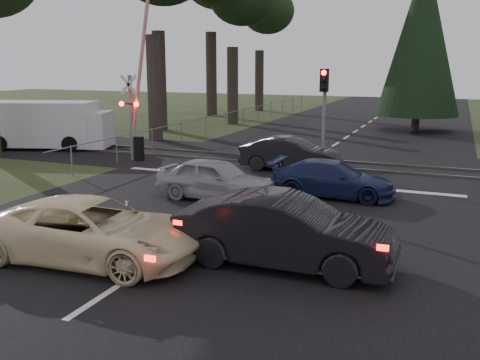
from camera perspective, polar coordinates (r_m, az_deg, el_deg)
The scene contains 17 objects.
ground at distance 12.83m, azimuth -7.17°, elevation -7.47°, with size 120.00×120.00×0.00m, color #2C3618.
road at distance 21.78m, azimuth 5.72°, elevation 0.88°, with size 14.00×100.00×0.01m, color black.
rail_corridor at distance 23.67m, azimuth 7.10°, elevation 1.78°, with size 120.00×8.00×0.01m, color black.
stop_line at distance 20.09m, azimuth 4.27°, elevation -0.05°, with size 13.00×0.35×0.00m, color silver.
rail_near at distance 22.90m, azimuth 6.58°, elevation 1.55°, with size 120.00×0.12×0.10m, color #59544C.
rail_far at distance 24.42m, azimuth 7.59°, elevation 2.20°, with size 120.00×0.12×0.10m, color #59544C.
crossing_signal at distance 24.33m, azimuth -11.10°, elevation 6.81°, with size 1.62×0.38×6.96m.
traffic_signal_center at distance 21.80m, azimuth 8.94°, elevation 8.24°, with size 0.32×0.48×4.10m.
euc_tree_e at distance 49.76m, azimuth 2.13°, elevation 18.40°, with size 6.00×6.00×13.20m.
conifer_tree at distance 36.61m, azimuth 18.80°, elevation 14.38°, with size 5.20×5.20×11.00m.
fence_left at distance 36.01m, azimuth -0.57°, elevation 5.52°, with size 0.10×36.00×1.20m, color slate, non-canonical shape.
cream_coupe at distance 12.35m, azimuth -15.55°, elevation -5.24°, with size 2.30×4.99×1.39m, color #F7E6B1.
dark_hatchback at distance 11.60m, azimuth 4.81°, elevation -5.52°, with size 1.65×4.74×1.56m, color black.
silver_car at distance 17.19m, azimuth -2.60°, elevation 0.07°, with size 1.58×3.92×1.34m, color #9C9DA3.
blue_sedan at distance 17.84m, azimuth 9.85°, elevation 0.11°, with size 1.66×4.07×1.18m, color #182049.
dark_car_far at distance 21.94m, azimuth 5.41°, elevation 2.75°, with size 1.42×4.09×1.35m, color black.
white_van at distance 29.14m, azimuth -19.47°, elevation 5.57°, with size 6.50×4.02×2.39m.
Camera 1 is at (5.97, -10.49, 4.35)m, focal length 40.00 mm.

